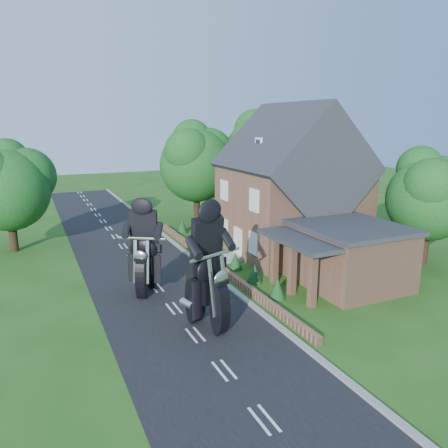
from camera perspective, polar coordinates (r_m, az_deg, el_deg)
name	(u,v)px	position (r m, az deg, el deg)	size (l,w,h in m)	color
ground	(174,309)	(21.98, -6.59, -10.93)	(120.00, 120.00, 0.00)	#214D15
road	(174,308)	(21.97, -6.59, -10.90)	(7.00, 80.00, 0.02)	black
kerb	(240,296)	(23.21, 2.12, -9.32)	(0.30, 80.00, 0.12)	gray
garden_wall	(214,264)	(27.67, -1.29, -5.21)	(0.30, 22.00, 0.40)	#99674E
house	(291,190)	(30.41, 8.74, 4.37)	(9.54, 8.64, 10.24)	#99674E
annex	(347,254)	(25.28, 15.74, -3.80)	(7.05, 5.94, 3.44)	#99674E
tree_annex_side	(433,191)	(30.37, 25.59, 3.87)	(5.64, 5.20, 7.48)	black
tree_house_right	(339,170)	(36.01, 14.81, 6.81)	(6.51, 6.00, 8.40)	black
tree_behind_house	(265,152)	(40.72, 5.40, 9.37)	(7.81, 7.20, 10.08)	black
tree_behind_left	(200,159)	(39.06, -3.13, 8.51)	(6.94, 6.40, 9.16)	black
tree_far_road	(13,183)	(33.53, -25.81, 4.88)	(6.08, 5.60, 7.84)	black
shrub_a	(277,288)	(22.96, 6.99, -8.35)	(0.90, 0.90, 1.10)	#123818
shrub_b	(254,273)	(24.99, 4.00, -6.46)	(0.90, 0.90, 1.10)	#123818
shrub_c	(235,261)	(27.09, 1.49, -4.84)	(0.90, 0.90, 1.10)	#123818
shrub_d	(205,241)	(31.47, -2.48, -2.26)	(0.90, 0.90, 1.10)	#123818
shrub_e	(193,233)	(33.72, -4.07, -1.21)	(0.90, 0.90, 1.10)	#123818
shrub_f	(182,226)	(36.01, -5.46, -0.30)	(0.90, 0.90, 1.10)	#123818
motorcycle_lead	(207,310)	(19.59, -2.17, -11.16)	(0.48, 1.88, 1.75)	black
motorcycle_follow	(146,280)	(23.70, -10.14, -7.17)	(0.43, 1.68, 1.57)	black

